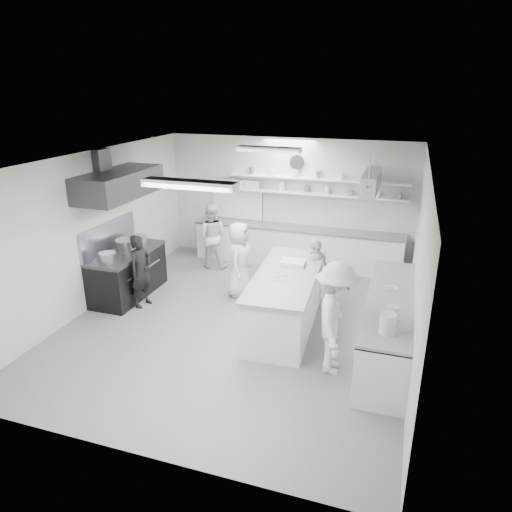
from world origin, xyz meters
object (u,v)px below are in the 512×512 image
(stove, at_px, (128,275))
(cook_stove, at_px, (141,271))
(prep_island, at_px, (286,301))
(back_counter, at_px, (296,247))
(cook_back, at_px, (211,236))
(right_counter, at_px, (388,326))

(stove, xyz_separation_m, cook_stove, (0.54, -0.34, 0.28))
(cook_stove, bearing_deg, prep_island, -76.87)
(back_counter, relative_size, cook_back, 3.20)
(right_counter, xyz_separation_m, cook_stove, (-4.71, 0.26, 0.26))
(back_counter, distance_m, cook_back, 2.07)
(back_counter, bearing_deg, prep_island, -79.97)
(stove, height_order, cook_stove, cook_stove)
(prep_island, bearing_deg, cook_back, 133.40)
(right_counter, distance_m, cook_stove, 4.73)
(cook_back, bearing_deg, right_counter, 138.60)
(stove, xyz_separation_m, cook_back, (1.02, 2.02, 0.33))
(cook_stove, distance_m, cook_back, 2.41)
(back_counter, height_order, right_counter, right_counter)
(cook_stove, bearing_deg, back_counter, -25.46)
(cook_stove, xyz_separation_m, cook_back, (0.48, 2.36, 0.05))
(cook_back, bearing_deg, stove, 53.63)
(prep_island, bearing_deg, cook_stove, 178.18)
(prep_island, height_order, cook_stove, cook_stove)
(cook_stove, bearing_deg, right_counter, -81.64)
(back_counter, relative_size, cook_stove, 3.42)
(back_counter, xyz_separation_m, right_counter, (2.35, -3.40, 0.01))
(stove, height_order, right_counter, right_counter)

